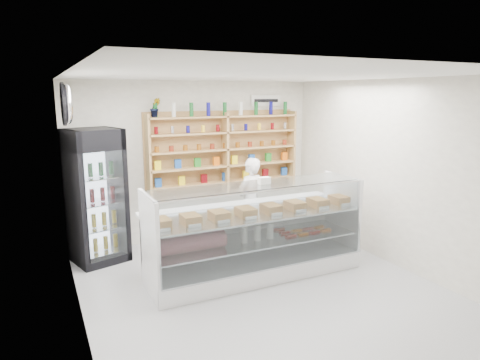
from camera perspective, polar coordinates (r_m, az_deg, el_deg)
room at (r=5.47m, az=3.13°, el=-1.03°), size 5.00×5.00×5.00m
display_counter at (r=6.24m, az=2.01°, el=-9.32°), size 3.10×0.92×1.35m
shop_worker at (r=7.37m, az=1.35°, el=-2.85°), size 0.65×0.55×1.52m
drinks_cooler at (r=6.92m, az=-18.66°, el=-2.04°), size 0.91×0.90×2.07m
wall_shelving at (r=7.72m, az=-1.99°, el=4.11°), size 2.84×0.28×1.33m
potted_plant at (r=7.25m, az=-11.24°, el=9.45°), size 0.18×0.15×0.32m
security_mirror at (r=5.89m, az=-22.01°, el=9.37°), size 0.15×0.50×0.50m
wall_sign at (r=8.18m, az=3.46°, el=10.52°), size 0.62×0.03×0.20m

